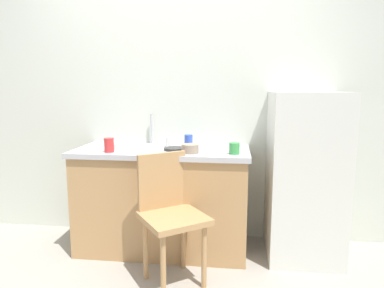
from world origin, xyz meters
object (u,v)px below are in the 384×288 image
object	(u,v)px
cup_white	(169,142)
cup_green	(234,148)
chair	(170,211)
terracotta_bowl	(190,149)
cup_red	(109,145)
hotplate	(175,149)
cup_blue	(188,141)
refrigerator	(304,176)
dish_tray	(126,145)

from	to	relation	value
cup_white	cup_green	xyz separation A→B (m)	(0.54, -0.26, 0.00)
cup_green	chair	bearing A→B (deg)	-144.31
terracotta_bowl	cup_red	world-z (taller)	cup_red
hotplate	cup_red	bearing A→B (deg)	-163.46
hotplate	cup_green	distance (m)	0.49
cup_white	cup_blue	xyz separation A→B (m)	(0.16, 0.01, 0.01)
cup_red	cup_blue	world-z (taller)	cup_red
chair	cup_green	world-z (taller)	cup_green
chair	terracotta_bowl	size ratio (longest dim) A/B	6.78
cup_blue	refrigerator	bearing A→B (deg)	-5.87
dish_tray	hotplate	xyz separation A→B (m)	(0.42, -0.06, -0.02)
dish_tray	hotplate	size ratio (longest dim) A/B	1.65
cup_green	cup_blue	world-z (taller)	cup_blue
hotplate	dish_tray	bearing A→B (deg)	171.44
cup_red	cup_green	distance (m)	0.96
refrigerator	chair	bearing A→B (deg)	-153.63
dish_tray	terracotta_bowl	distance (m)	0.58
hotplate	cup_green	world-z (taller)	cup_green
cup_white	cup_blue	distance (m)	0.16
cup_white	cup_green	distance (m)	0.60
dish_tray	terracotta_bowl	size ratio (longest dim) A/B	2.13
cup_white	cup_green	world-z (taller)	cup_green
terracotta_bowl	chair	bearing A→B (deg)	-107.57
dish_tray	cup_blue	distance (m)	0.52
terracotta_bowl	cup_blue	xyz separation A→B (m)	(-0.05, 0.27, 0.02)
dish_tray	terracotta_bowl	world-z (taller)	terracotta_bowl
refrigerator	terracotta_bowl	distance (m)	0.93
refrigerator	cup_red	bearing A→B (deg)	-172.03
terracotta_bowl	cup_red	bearing A→B (deg)	-176.45
refrigerator	dish_tray	world-z (taller)	refrigerator
dish_tray	cup_red	size ratio (longest dim) A/B	2.57
chair	dish_tray	world-z (taller)	dish_tray
refrigerator	hotplate	xyz separation A→B (m)	(-1.03, -0.07, 0.21)
hotplate	cup_red	size ratio (longest dim) A/B	1.56
terracotta_bowl	cup_green	world-z (taller)	cup_green
chair	cup_blue	xyz separation A→B (m)	(0.05, 0.59, 0.41)
cup_white	cup_red	xyz separation A→B (m)	(-0.41, -0.30, 0.01)
dish_tray	terracotta_bowl	xyz separation A→B (m)	(0.55, -0.17, 0.01)
cup_white	dish_tray	bearing A→B (deg)	-165.16
refrigerator	cup_blue	world-z (taller)	refrigerator
hotplate	cup_blue	xyz separation A→B (m)	(0.09, 0.16, 0.04)
chair	terracotta_bowl	world-z (taller)	terracotta_bowl
dish_tray	cup_green	distance (m)	0.90
chair	terracotta_bowl	xyz separation A→B (m)	(0.10, 0.32, 0.39)
refrigerator	cup_blue	bearing A→B (deg)	174.13
cup_red	cup_green	bearing A→B (deg)	1.99
cup_blue	chair	bearing A→B (deg)	-95.13
chair	cup_red	world-z (taller)	cup_red
cup_blue	terracotta_bowl	bearing A→B (deg)	-79.92
cup_blue	dish_tray	bearing A→B (deg)	-168.68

